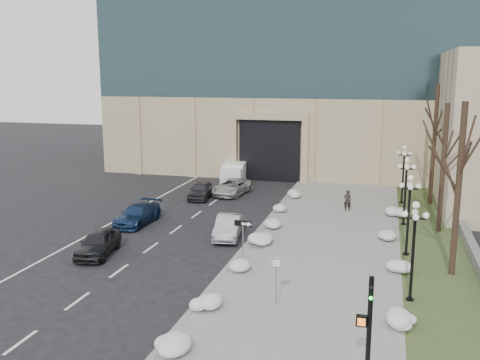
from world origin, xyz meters
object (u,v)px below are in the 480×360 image
object	(u,v)px
lamppost_a	(414,238)
lamppost_d	(404,167)
lamppost_c	(406,182)
box_truck	(235,171)
car_a	(98,243)
keep_sign	(276,271)
traffic_signal	(368,336)
lamppost_b	(409,204)
car_b	(228,227)
car_d	(232,187)
one_way_sign	(246,230)
car_e	(201,190)
pedestrian	(347,200)
car_c	(137,215)

from	to	relation	value
lamppost_a	lamppost_d	distance (m)	19.50
lamppost_c	lamppost_d	distance (m)	6.50
box_truck	car_a	bearing A→B (deg)	-100.46
keep_sign	traffic_signal	size ratio (longest dim) A/B	0.56
box_truck	traffic_signal	bearing A→B (deg)	-73.67
lamppost_b	lamppost_d	distance (m)	13.00
keep_sign	lamppost_a	world-z (taller)	lamppost_a
box_truck	keep_sign	bearing A→B (deg)	-76.87
traffic_signal	lamppost_d	size ratio (longest dim) A/B	0.85
car_b	lamppost_b	xyz separation A→B (m)	(10.90, -0.78, 2.37)
car_d	car_b	bearing A→B (deg)	-67.47
one_way_sign	lamppost_a	xyz separation A→B (m)	(8.34, -1.98, 0.84)
box_truck	lamppost_b	size ratio (longest dim) A/B	1.27
car_a	car_e	distance (m)	15.13
box_truck	lamppost_c	world-z (taller)	lamppost_c
traffic_signal	pedestrian	bearing A→B (deg)	93.52
box_truck	pedestrian	bearing A→B (deg)	-46.14
car_e	lamppost_c	size ratio (longest dim) A/B	0.87
car_a	traffic_signal	xyz separation A→B (m)	(15.51, -9.89, 1.29)
one_way_sign	lamppost_c	distance (m)	13.84
car_c	lamppost_d	xyz separation A→B (m)	(17.90, 10.94, 2.39)
car_d	one_way_sign	size ratio (longest dim) A/B	1.81
car_b	one_way_sign	distance (m)	6.08
car_e	lamppost_d	bearing A→B (deg)	0.96
traffic_signal	lamppost_b	bearing A→B (deg)	81.15
keep_sign	lamppost_a	distance (m)	6.36
car_d	lamppost_d	world-z (taller)	lamppost_d
traffic_signal	car_a	bearing A→B (deg)	145.28
lamppost_a	lamppost_d	size ratio (longest dim) A/B	1.00
car_a	pedestrian	bearing A→B (deg)	36.26
pedestrian	lamppost_a	bearing A→B (deg)	90.88
car_a	car_c	world-z (taller)	car_a
car_b	car_e	size ratio (longest dim) A/B	1.03
car_b	one_way_sign	bearing A→B (deg)	-73.21
car_c	traffic_signal	size ratio (longest dim) A/B	1.15
pedestrian	keep_sign	world-z (taller)	keep_sign
one_way_sign	lamppost_b	size ratio (longest dim) A/B	0.57
car_b	lamppost_a	bearing A→B (deg)	-42.75
box_truck	lamppost_d	bearing A→B (deg)	-26.67
car_e	car_d	bearing A→B (deg)	36.28
car_b	keep_sign	distance (m)	10.61
pedestrian	one_way_sign	bearing A→B (deg)	58.98
car_a	one_way_sign	size ratio (longest dim) A/B	1.57
keep_sign	pedestrian	bearing A→B (deg)	73.48
car_e	lamppost_c	world-z (taller)	lamppost_c
pedestrian	box_truck	bearing A→B (deg)	-53.25
car_c	lamppost_a	size ratio (longest dim) A/B	0.98
box_truck	one_way_sign	xyz separation A→B (m)	(7.21, -23.25, 1.33)
lamppost_b	lamppost_c	xyz separation A→B (m)	(0.00, 6.50, 0.00)
lamppost_c	car_d	bearing A→B (deg)	156.38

